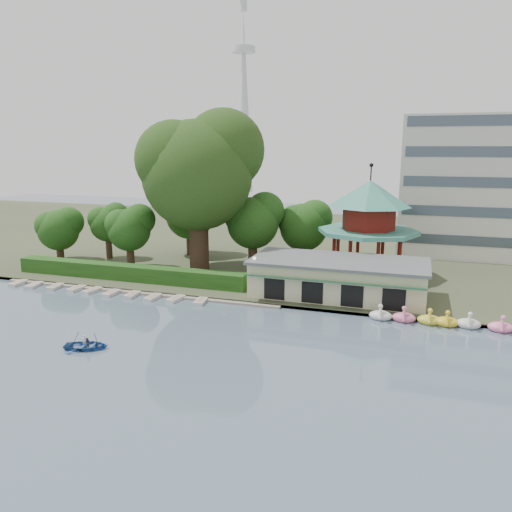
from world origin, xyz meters
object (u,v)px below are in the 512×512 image
at_px(pavilion, 369,218).
at_px(big_tree, 199,167).
at_px(boathouse, 338,277).
at_px(dock, 136,291).
at_px(rowboat_with_passengers, 86,343).

relative_size(pavilion, big_tree, 0.66).
bearing_deg(pavilion, big_tree, -169.72).
bearing_deg(big_tree, boathouse, -18.38).
xyz_separation_m(dock, pavilion, (24.00, 14.80, 7.36)).
bearing_deg(boathouse, big_tree, 161.62).
height_order(big_tree, rowboat_with_passengers, big_tree).
relative_size(boathouse, pavilion, 1.38).
height_order(dock, boathouse, boathouse).
bearing_deg(dock, big_tree, 73.87).
distance_m(dock, big_tree, 17.66).
distance_m(boathouse, rowboat_with_passengers, 26.53).
relative_size(boathouse, big_tree, 0.91).
bearing_deg(pavilion, rowboat_with_passengers, -122.77).
bearing_deg(rowboat_with_passengers, boathouse, 49.09).
bearing_deg(big_tree, dock, -106.13).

